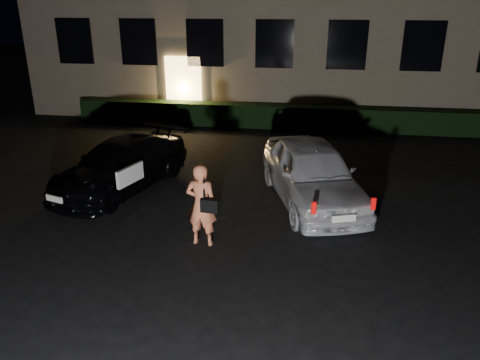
# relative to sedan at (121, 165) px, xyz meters

# --- Properties ---
(ground) EXTENTS (80.00, 80.00, 0.00)m
(ground) POSITION_rel_sedan_xyz_m (3.25, -3.89, -0.62)
(ground) COLOR black
(ground) RESTS_ON ground
(hedge) EXTENTS (15.00, 0.70, 0.85)m
(hedge) POSITION_rel_sedan_xyz_m (3.25, 6.61, -0.20)
(hedge) COLOR black
(hedge) RESTS_ON ground
(sedan) EXTENTS (2.95, 4.60, 1.24)m
(sedan) POSITION_rel_sedan_xyz_m (0.00, 0.00, 0.00)
(sedan) COLOR black
(sedan) RESTS_ON ground
(hatch) EXTENTS (2.98, 4.64, 1.47)m
(hatch) POSITION_rel_sedan_xyz_m (4.83, -0.14, 0.11)
(hatch) COLOR silver
(hatch) RESTS_ON ground
(man) EXTENTS (0.70, 0.46, 1.69)m
(man) POSITION_rel_sedan_xyz_m (2.72, -2.58, 0.23)
(man) COLOR #DB744E
(man) RESTS_ON ground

